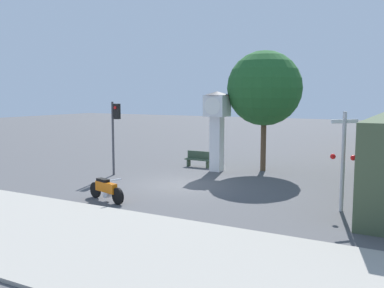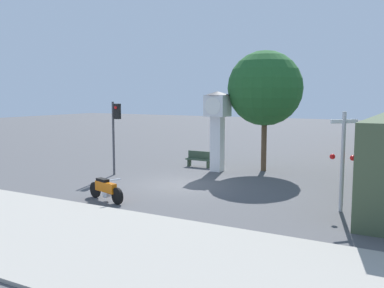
{
  "view_description": "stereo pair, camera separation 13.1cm",
  "coord_description": "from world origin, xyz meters",
  "px_view_note": "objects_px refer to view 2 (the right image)",
  "views": [
    {
      "loc": [
        10.05,
        -17.08,
        4.22
      ],
      "look_at": [
        0.59,
        0.17,
        1.96
      ],
      "focal_mm": 40.0,
      "sensor_mm": 36.0,
      "label": 1
    },
    {
      "loc": [
        10.17,
        -17.01,
        4.22
      ],
      "look_at": [
        0.59,
        0.17,
        1.96
      ],
      "focal_mm": 40.0,
      "sensor_mm": 36.0,
      "label": 2
    }
  ],
  "objects_px": {
    "traffic_light": "(115,125)",
    "railroad_crossing_signal": "(343,157)",
    "motorcycle": "(106,189)",
    "street_tree": "(265,88)",
    "clock_tower": "(217,118)",
    "bench": "(199,159)"
  },
  "relations": [
    {
      "from": "motorcycle",
      "to": "street_tree",
      "type": "distance_m",
      "value": 10.95
    },
    {
      "from": "railroad_crossing_signal",
      "to": "bench",
      "type": "height_order",
      "value": "railroad_crossing_signal"
    },
    {
      "from": "traffic_light",
      "to": "railroad_crossing_signal",
      "type": "xyz_separation_m",
      "value": [
        11.71,
        -1.63,
        -0.69
      ]
    },
    {
      "from": "motorcycle",
      "to": "traffic_light",
      "type": "xyz_separation_m",
      "value": [
        -3.18,
        4.56,
        2.21
      ]
    },
    {
      "from": "motorcycle",
      "to": "bench",
      "type": "height_order",
      "value": "motorcycle"
    },
    {
      "from": "motorcycle",
      "to": "traffic_light",
      "type": "height_order",
      "value": "traffic_light"
    },
    {
      "from": "motorcycle",
      "to": "clock_tower",
      "type": "relative_size",
      "value": 0.49
    },
    {
      "from": "traffic_light",
      "to": "bench",
      "type": "xyz_separation_m",
      "value": [
        2.59,
        4.47,
        -2.19
      ]
    },
    {
      "from": "traffic_light",
      "to": "street_tree",
      "type": "bearing_deg",
      "value": 38.55
    },
    {
      "from": "motorcycle",
      "to": "railroad_crossing_signal",
      "type": "distance_m",
      "value": 9.15
    },
    {
      "from": "street_tree",
      "to": "bench",
      "type": "height_order",
      "value": "street_tree"
    },
    {
      "from": "street_tree",
      "to": "bench",
      "type": "relative_size",
      "value": 4.16
    },
    {
      "from": "clock_tower",
      "to": "bench",
      "type": "height_order",
      "value": "clock_tower"
    },
    {
      "from": "traffic_light",
      "to": "bench",
      "type": "distance_m",
      "value": 5.61
    },
    {
      "from": "railroad_crossing_signal",
      "to": "street_tree",
      "type": "relative_size",
      "value": 0.55
    },
    {
      "from": "clock_tower",
      "to": "traffic_light",
      "type": "distance_m",
      "value": 5.55
    },
    {
      "from": "motorcycle",
      "to": "bench",
      "type": "xyz_separation_m",
      "value": [
        -0.58,
        9.03,
        0.02
      ]
    },
    {
      "from": "street_tree",
      "to": "bench",
      "type": "distance_m",
      "value": 5.6
    },
    {
      "from": "clock_tower",
      "to": "railroad_crossing_signal",
      "type": "bearing_deg",
      "value": -35.09
    },
    {
      "from": "railroad_crossing_signal",
      "to": "bench",
      "type": "relative_size",
      "value": 2.28
    },
    {
      "from": "railroad_crossing_signal",
      "to": "street_tree",
      "type": "xyz_separation_m",
      "value": [
        -5.35,
        6.7,
        2.59
      ]
    },
    {
      "from": "motorcycle",
      "to": "street_tree",
      "type": "relative_size",
      "value": 0.33
    }
  ]
}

